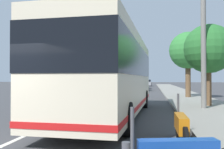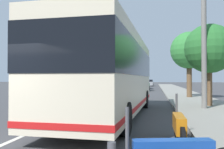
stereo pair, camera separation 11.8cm
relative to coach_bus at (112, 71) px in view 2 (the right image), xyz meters
name	(u,v)px [view 2 (the right image)]	position (x,y,z in m)	size (l,w,h in m)	color
sidewalk_curb	(206,107)	(3.75, -4.72, -1.93)	(110.00, 3.60, 0.14)	gray
lane_divider_line	(90,106)	(3.75, 1.94, -2.00)	(110.00, 0.16, 0.01)	silver
coach_bus	(112,71)	(0.00, 0.00, 0.00)	(11.21, 3.11, 3.49)	beige
motorcycle_far_end	(179,126)	(-4.41, -2.47, -1.52)	(2.28, 0.24, 1.27)	black
car_far_distant	(119,85)	(27.28, 3.50, -1.30)	(4.47, 2.04, 1.52)	gold
car_behind_bus	(144,84)	(30.78, -0.14, -1.30)	(4.53, 1.98, 1.45)	gray
car_oncoming	(149,83)	(45.23, -0.64, -1.31)	(4.65, 1.96, 1.42)	gray
car_side_street	(142,85)	(23.76, -0.19, -1.27)	(4.37, 2.05, 1.58)	#2D7238
roadside_tree_mid_block	(209,49)	(4.01, -4.96, 1.36)	(2.80, 2.80, 4.79)	brown
roadside_tree_far_block	(189,51)	(10.73, -4.74, 2.00)	(3.10, 3.10, 5.60)	brown
utility_pole	(204,43)	(2.72, -4.42, 1.53)	(0.27, 0.27, 7.07)	slate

